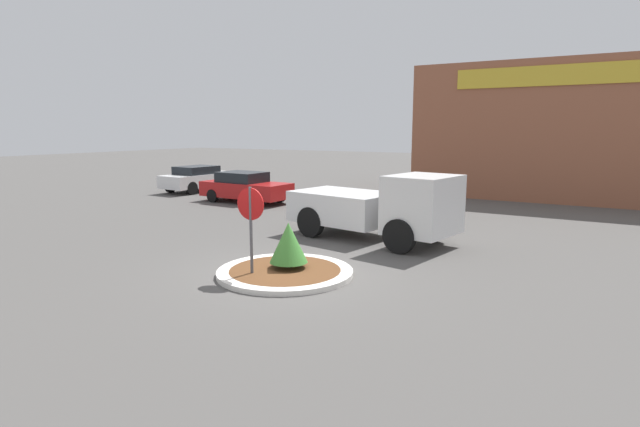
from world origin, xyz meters
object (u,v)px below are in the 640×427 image
(utility_truck, at_px, (378,207))
(parked_sedan_white, at_px, (199,178))
(stop_sign, at_px, (251,215))
(parked_sedan_red, at_px, (245,187))

(utility_truck, relative_size, parked_sedan_white, 1.24)
(utility_truck, bearing_deg, stop_sign, -89.81)
(stop_sign, relative_size, utility_truck, 0.38)
(parked_sedan_red, bearing_deg, parked_sedan_white, 159.61)
(stop_sign, bearing_deg, parked_sedan_red, 129.31)
(stop_sign, xyz_separation_m, parked_sedan_red, (-7.80, 9.53, -0.76))
(parked_sedan_red, bearing_deg, stop_sign, -48.04)
(parked_sedan_white, bearing_deg, parked_sedan_red, -109.37)
(utility_truck, height_order, parked_sedan_red, utility_truck)
(parked_sedan_red, bearing_deg, utility_truck, -24.21)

